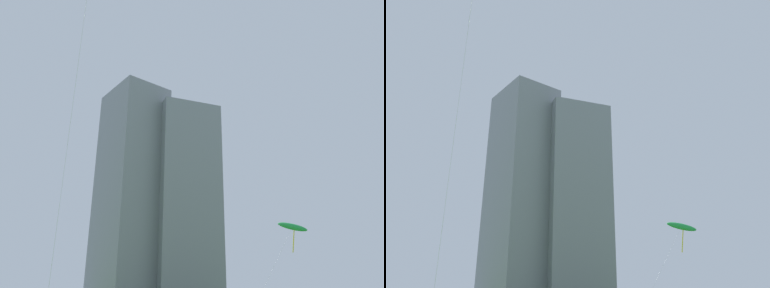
{
  "view_description": "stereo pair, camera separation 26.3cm",
  "coord_description": "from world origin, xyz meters",
  "views": [
    {
      "loc": [
        -9.32,
        -8.26,
        1.73
      ],
      "look_at": [
        -0.91,
        11.05,
        10.31
      ],
      "focal_mm": 37.11,
      "sensor_mm": 36.0,
      "label": 1
    },
    {
      "loc": [
        -9.08,
        -8.37,
        1.73
      ],
      "look_at": [
        -0.91,
        11.05,
        10.31
      ],
      "focal_mm": 37.11,
      "sensor_mm": 36.0,
      "label": 2
    }
  ],
  "objects": [
    {
      "name": "distant_highrise_0",
      "position": [
        28.26,
        138.28,
        42.77
      ],
      "size": [
        25.6,
        28.55,
        85.55
      ],
      "primitive_type": "cube",
      "rotation": [
        0.0,
        0.0,
        0.26
      ],
      "color": "gray",
      "rests_on": "ground"
    },
    {
      "name": "kite_flying_5",
      "position": [
        19.68,
        29.31,
        10.11
      ],
      "size": [
        10.68,
        6.35,
        11.05
      ],
      "color": "silver",
      "rests_on": "ground"
    },
    {
      "name": "distant_highrise_1",
      "position": [
        48.92,
        132.02,
        39.33
      ],
      "size": [
        24.63,
        20.72,
        78.67
      ],
      "primitive_type": "cube",
      "rotation": [
        0.0,
        0.0,
        -0.04
      ],
      "color": "gray",
      "rests_on": "ground"
    }
  ]
}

